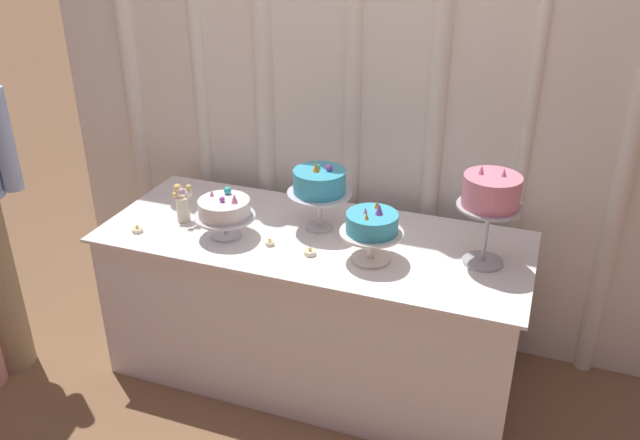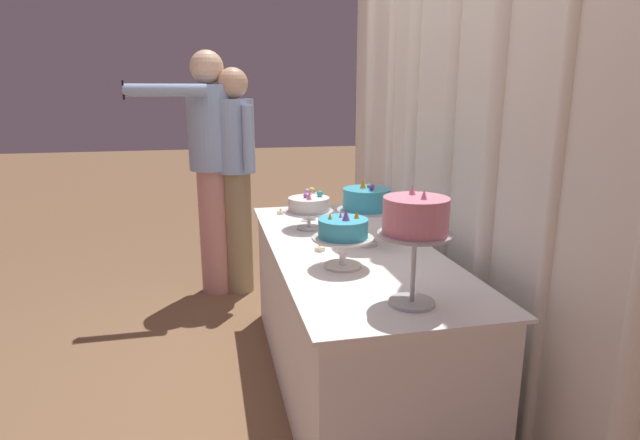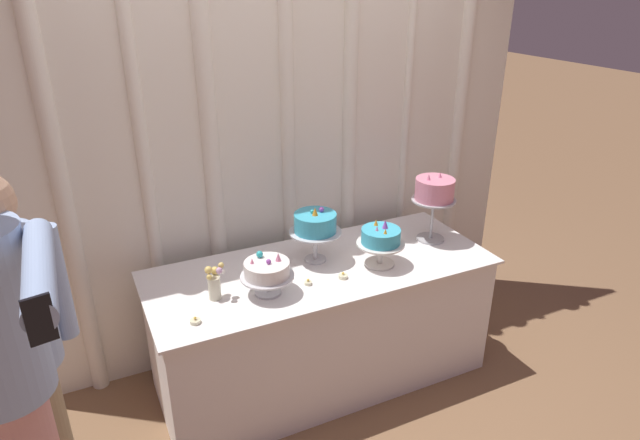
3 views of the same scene
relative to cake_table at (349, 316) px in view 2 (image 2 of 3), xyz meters
name	(u,v)px [view 2 (image 2 of 3)]	position (x,y,z in m)	size (l,w,h in m)	color
ground_plane	(330,384)	(0.00, -0.10, -0.38)	(24.00, 24.00, 0.00)	#846042
draped_curtain	(450,114)	(-0.02, 0.51, 1.02)	(3.25, 0.16, 2.71)	white
cake_table	(349,316)	(0.00, 0.00, 0.00)	(1.93, 0.78, 0.76)	white
cake_display_leftmost	(309,206)	(-0.37, -0.14, 0.51)	(0.27, 0.27, 0.22)	silver
cake_display_midleft	(367,202)	(0.00, 0.08, 0.60)	(0.29, 0.29, 0.33)	silver
cake_display_midright	(343,232)	(0.30, -0.12, 0.54)	(0.27, 0.27, 0.26)	silver
cake_display_rightmost	(415,221)	(0.75, 0.02, 0.69)	(0.26, 0.26, 0.43)	#B2B2B7
flower_vase	(312,203)	(-0.62, -0.07, 0.47)	(0.10, 0.10, 0.19)	beige
tealight_far_left	(281,212)	(-0.77, -0.24, 0.39)	(0.05, 0.05, 0.04)	beige
tealight_near_left	(315,238)	(-0.15, -0.15, 0.39)	(0.04, 0.04, 0.03)	beige
tealight_near_right	(320,249)	(0.05, -0.17, 0.39)	(0.05, 0.05, 0.04)	beige
guest_man_pink_jacket	(236,170)	(-1.45, -0.47, 0.56)	(0.41, 0.39, 1.67)	#9E8966
guest_man_dark_suit	(210,161)	(-1.49, -0.65, 0.63)	(0.49, 0.72, 1.79)	#D6938E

